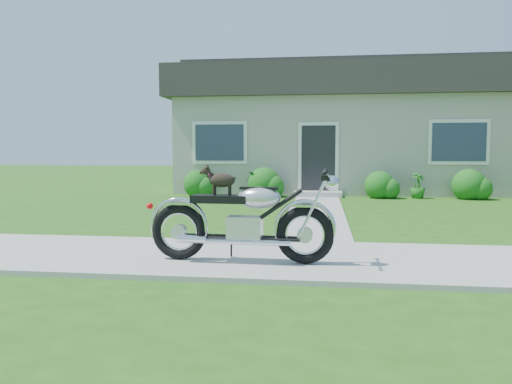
# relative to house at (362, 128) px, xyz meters

# --- Properties ---
(ground) EXTENTS (80.00, 80.00, 0.00)m
(ground) POSITION_rel_house_xyz_m (0.00, -11.99, -2.16)
(ground) COLOR #235114
(ground) RESTS_ON ground
(sidewalk) EXTENTS (24.00, 2.20, 0.04)m
(sidewalk) POSITION_rel_house_xyz_m (0.00, -11.99, -2.14)
(sidewalk) COLOR #9E9B93
(sidewalk) RESTS_ON ground
(walkway) EXTENTS (1.20, 8.00, 0.03)m
(walkway) POSITION_rel_house_xyz_m (-1.50, -6.99, -2.14)
(walkway) COLOR #9E9B93
(walkway) RESTS_ON ground
(house) EXTENTS (12.60, 7.03, 4.50)m
(house) POSITION_rel_house_xyz_m (0.00, 0.00, 0.00)
(house) COLOR #B4AEA2
(house) RESTS_ON ground
(shrub_row) EXTENTS (10.76, 1.00, 1.00)m
(shrub_row) POSITION_rel_house_xyz_m (0.33, -3.49, -1.77)
(shrub_row) COLOR #1B5C18
(shrub_row) RESTS_ON ground
(potted_plant_left) EXTENTS (0.83, 0.86, 0.74)m
(potted_plant_left) POSITION_rel_house_xyz_m (-3.31, -3.44, -1.79)
(potted_plant_left) COLOR #15521C
(potted_plant_left) RESTS_ON ground
(potted_plant_right) EXTENTS (0.58, 0.58, 0.74)m
(potted_plant_right) POSITION_rel_house_xyz_m (1.32, -3.44, -1.79)
(potted_plant_right) COLOR #206B1D
(potted_plant_right) RESTS_ON ground
(motorcycle_with_dog) EXTENTS (2.22, 0.60, 1.11)m
(motorcycle_with_dog) POSITION_rel_house_xyz_m (-2.26, -12.35, -1.62)
(motorcycle_with_dog) COLOR black
(motorcycle_with_dog) RESTS_ON sidewalk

